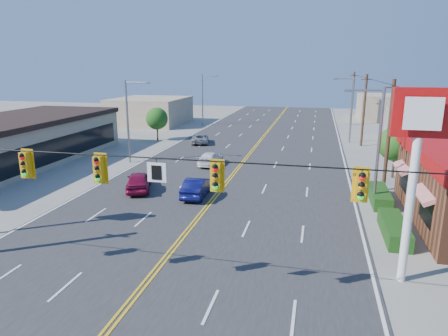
% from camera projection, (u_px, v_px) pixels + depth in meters
% --- Properties ---
extents(ground, '(160.00, 160.00, 0.00)m').
position_uv_depth(ground, '(135.00, 297.00, 16.57)').
color(ground, gray).
rests_on(ground, ground).
extents(road, '(20.00, 120.00, 0.06)m').
position_uv_depth(road, '(234.00, 174.00, 35.42)').
color(road, '#2D2D30').
rests_on(road, ground).
extents(signal_span, '(24.32, 0.34, 9.00)m').
position_uv_depth(signal_span, '(125.00, 185.00, 15.38)').
color(signal_span, '#47301E').
rests_on(signal_span, ground).
extents(kfc_pylon, '(2.20, 0.36, 8.50)m').
position_uv_depth(kfc_pylon, '(417.00, 148.00, 16.40)').
color(kfc_pylon, white).
rests_on(kfc_pylon, ground).
extents(strip_mall, '(10.40, 26.40, 4.40)m').
position_uv_depth(strip_mall, '(3.00, 143.00, 37.85)').
color(strip_mall, tan).
rests_on(strip_mall, ground).
extents(streetlight_se, '(2.55, 0.25, 8.00)m').
position_uv_depth(streetlight_se, '(376.00, 141.00, 26.25)').
color(streetlight_se, gray).
rests_on(streetlight_se, ground).
extents(streetlight_ne, '(2.55, 0.25, 8.00)m').
position_uv_depth(streetlight_ne, '(350.00, 106.00, 48.88)').
color(streetlight_ne, gray).
rests_on(streetlight_ne, ground).
extents(streetlight_sw, '(2.55, 0.25, 8.00)m').
position_uv_depth(streetlight_sw, '(129.00, 117.00, 38.58)').
color(streetlight_sw, gray).
rests_on(streetlight_sw, ground).
extents(streetlight_nw, '(2.55, 0.25, 8.00)m').
position_uv_depth(streetlight_nw, '(204.00, 97.00, 63.09)').
color(streetlight_nw, gray).
rests_on(streetlight_nw, ground).
extents(utility_pole_near, '(0.28, 0.28, 8.40)m').
position_uv_depth(utility_pole_near, '(388.00, 136.00, 29.79)').
color(utility_pole_near, '#47301E').
rests_on(utility_pole_near, ground).
extents(utility_pole_mid, '(0.28, 0.28, 8.40)m').
position_uv_depth(utility_pole_mid, '(364.00, 111.00, 46.76)').
color(utility_pole_mid, '#47301E').
rests_on(utility_pole_mid, ground).
extents(utility_pole_far, '(0.28, 0.28, 8.40)m').
position_uv_depth(utility_pole_far, '(352.00, 99.00, 63.73)').
color(utility_pole_far, '#47301E').
rests_on(utility_pole_far, ground).
extents(tree_kfc_rear, '(2.94, 2.94, 4.41)m').
position_uv_depth(tree_kfc_rear, '(396.00, 144.00, 33.59)').
color(tree_kfc_rear, '#47301E').
rests_on(tree_kfc_rear, ground).
extents(tree_west, '(2.80, 2.80, 4.20)m').
position_uv_depth(tree_west, '(157.00, 119.00, 50.81)').
color(tree_west, '#47301E').
rests_on(tree_west, ground).
extents(bld_east_mid, '(12.00, 10.00, 4.00)m').
position_uv_depth(bld_east_mid, '(443.00, 127.00, 48.90)').
color(bld_east_mid, gray).
rests_on(bld_east_mid, ground).
extents(bld_west_far, '(11.00, 12.00, 4.20)m').
position_uv_depth(bld_west_far, '(150.00, 111.00, 65.73)').
color(bld_west_far, tan).
rests_on(bld_west_far, ground).
extents(bld_east_far, '(10.00, 10.00, 4.40)m').
position_uv_depth(bld_east_far, '(388.00, 107.00, 70.26)').
color(bld_east_far, tan).
rests_on(bld_east_far, ground).
extents(car_magenta, '(3.14, 4.62, 1.46)m').
position_uv_depth(car_magenta, '(139.00, 182.00, 30.47)').
color(car_magenta, maroon).
rests_on(car_magenta, ground).
extents(car_blue, '(1.66, 4.26, 1.38)m').
position_uv_depth(car_blue, '(197.00, 188.00, 29.12)').
color(car_blue, '#0D0F4B').
rests_on(car_blue, ground).
extents(car_white, '(1.85, 4.24, 1.21)m').
position_uv_depth(car_white, '(210.00, 159.00, 38.37)').
color(car_white, white).
rests_on(car_white, ground).
extents(car_silver, '(3.02, 4.69, 1.20)m').
position_uv_depth(car_silver, '(200.00, 139.00, 49.07)').
color(car_silver, '#B0AFB5').
rests_on(car_silver, ground).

